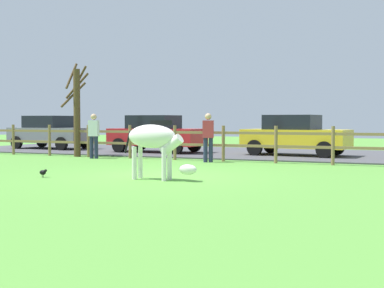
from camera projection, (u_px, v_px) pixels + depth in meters
name	position (u px, v px, depth m)	size (l,w,h in m)	color
ground_plane	(159.00, 176.00, 13.21)	(60.00, 60.00, 0.00)	#549338
parking_asphalt	(259.00, 153.00, 21.75)	(28.00, 7.40, 0.05)	#47474C
paddock_fence	(223.00, 141.00, 17.79)	(21.99, 0.11, 1.23)	olive
bare_tree	(77.00, 109.00, 20.12)	(0.98, 1.00, 3.62)	#513A23
zebra	(155.00, 141.00, 12.35)	(1.94, 0.52, 1.41)	white
crow_on_grass	(43.00, 172.00, 12.92)	(0.21, 0.10, 0.20)	black
parked_car_red	(156.00, 133.00, 22.11)	(4.08, 2.05, 1.56)	red
parked_car_yellow	(295.00, 135.00, 20.14)	(4.17, 2.26, 1.56)	yellow
parked_car_grey	(50.00, 132.00, 24.81)	(4.09, 2.07, 1.56)	slate
visitor_left_of_tree	(208.00, 135.00, 17.44)	(0.41, 0.31, 1.64)	#232847
visitor_right_of_tree	(94.00, 134.00, 19.12)	(0.40, 0.29, 1.64)	#232847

